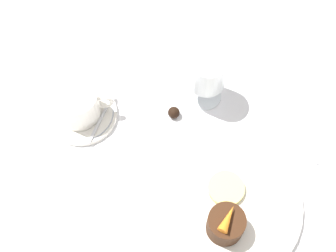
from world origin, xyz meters
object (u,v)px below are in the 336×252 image
object	(u,v)px
dessert_cake	(226,224)
dinner_plate	(221,202)
coffee_cup	(78,104)
fork	(317,173)
wine_glass	(207,74)

from	to	relation	value
dessert_cake	dinner_plate	bearing A→B (deg)	87.73
dinner_plate	coffee_cup	xyz separation A→B (m)	(-0.24, 0.19, 0.03)
fork	coffee_cup	bearing A→B (deg)	160.07
dinner_plate	dessert_cake	xyz separation A→B (m)	(-0.00, -0.05, 0.03)
coffee_cup	dessert_cake	distance (m)	0.34
dinner_plate	wine_glass	size ratio (longest dim) A/B	2.42
dinner_plate	coffee_cup	bearing A→B (deg)	141.31
wine_glass	fork	distance (m)	0.26
coffee_cup	dessert_cake	bearing A→B (deg)	-45.10
dinner_plate	fork	distance (m)	0.18
dinner_plate	coffee_cup	size ratio (longest dim) A/B	2.61
wine_glass	dessert_cake	xyz separation A→B (m)	(0.00, -0.27, -0.04)
fork	dessert_cake	size ratio (longest dim) A/B	2.82
dinner_plate	wine_glass	distance (m)	0.23
wine_glass	dessert_cake	distance (m)	0.27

